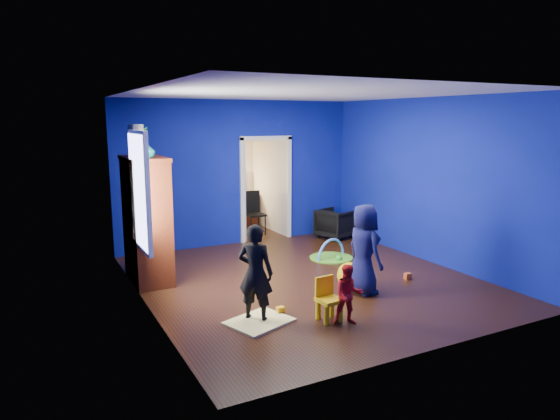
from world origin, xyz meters
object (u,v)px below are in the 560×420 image
crt_tv (149,217)px  toddler_red (348,295)px  folding_chair (255,214)px  armchair (335,224)px  kid_chair (329,302)px  vase (148,151)px  study_desk (238,211)px  hopper_ball (350,275)px  tv_armoire (147,220)px  child_navy (364,249)px  play_mat (331,258)px  child_black (256,273)px

crt_tv → toddler_red: bearing=-58.1°
toddler_red → folding_chair: size_ratio=0.83×
armchair → kid_chair: bearing=126.5°
armchair → vase: 4.76m
kid_chair → study_desk: bearing=73.3°
armchair → hopper_ball: armchair is taller
crt_tv → tv_armoire: bearing=180.0°
vase → tv_armoire: size_ratio=0.11×
tv_armoire → hopper_ball: tv_armoire is taller
toddler_red → vase: (-1.82, 2.56, 1.69)m
vase → study_desk: 4.74m
hopper_ball → folding_chair: bearing=87.0°
child_navy → crt_tv: child_navy is taller
hopper_ball → study_desk: study_desk is taller
hopper_ball → folding_chair: 3.95m
armchair → tv_armoire: tv_armoire is taller
armchair → play_mat: size_ratio=0.87×
child_navy → crt_tv: (-2.62, 2.03, 0.36)m
child_black → toddler_red: 1.19m
tv_armoire → vase: bearing=-90.0°
vase → kid_chair: bearing=-54.7°
armchair → study_desk: bearing=14.8°
child_black → play_mat: 3.18m
tv_armoire → folding_chair: (2.82, 2.16, -0.52)m
study_desk → tv_armoire: bearing=-132.1°
vase → hopper_ball: vase is taller
hopper_ball → play_mat: 1.66m
child_navy → folding_chair: size_ratio=1.44×
child_navy → folding_chair: bearing=-4.1°
study_desk → folding_chair: 0.96m
tv_armoire → play_mat: (3.26, -0.26, -0.97)m
child_navy → kid_chair: 1.25m
vase → crt_tv: 1.09m
tv_armoire → folding_chair: bearing=37.4°
crt_tv → study_desk: bearing=48.3°
child_navy → crt_tv: bearing=50.3°
toddler_red → study_desk: toddler_red is taller
vase → study_desk: size_ratio=0.25×
crt_tv → kid_chair: size_ratio=1.40×
crt_tv → play_mat: (3.22, -0.26, -1.01)m
tv_armoire → crt_tv: (0.04, 0.00, 0.04)m
toddler_red → folding_chair: (1.00, 5.02, 0.08)m
armchair → vase: bearing=88.7°
child_black → vase: 2.55m
crt_tv → study_desk: (2.78, 3.12, -0.65)m
crt_tv → kid_chair: bearing=-58.5°
play_mat → folding_chair: size_ratio=0.86×
tv_armoire → study_desk: 4.25m
armchair → hopper_ball: size_ratio=1.70×
tv_armoire → folding_chair: 3.59m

